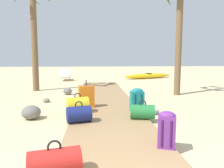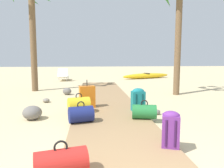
{
  "view_description": "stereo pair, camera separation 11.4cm",
  "coord_description": "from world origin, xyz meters",
  "views": [
    {
      "loc": [
        -0.34,
        -1.74,
        1.45
      ],
      "look_at": [
        0.28,
        5.57,
        0.55
      ],
      "focal_mm": 34.17,
      "sensor_mm": 36.0,
      "label": 1
    },
    {
      "loc": [
        -0.45,
        -1.73,
        1.45
      ],
      "look_at": [
        0.28,
        5.57,
        0.55
      ],
      "focal_mm": 34.17,
      "sensor_mm": 36.0,
      "label": 2
    }
  ],
  "objects": [
    {
      "name": "rock_left_mid",
      "position": [
        -1.92,
        5.31,
        0.07
      ],
      "size": [
        0.29,
        0.31,
        0.13
      ],
      "primitive_type": "ellipsoid",
      "rotation": [
        0.0,
        0.0,
        0.3
      ],
      "color": "gray",
      "rests_on": "ground"
    },
    {
      "name": "duffel_bag_yellow",
      "position": [
        -0.76,
        3.58,
        0.28
      ],
      "size": [
        0.61,
        0.51,
        0.5
      ],
      "color": "gold",
      "rests_on": "boardwalk"
    },
    {
      "name": "rock_left_near",
      "position": [
        -1.84,
        3.35,
        0.16
      ],
      "size": [
        0.59,
        0.59,
        0.33
      ],
      "primitive_type": "ellipsoid",
      "rotation": [
        0.0,
        0.0,
        1.11
      ],
      "color": "slate",
      "rests_on": "ground"
    },
    {
      "name": "ground_plane",
      "position": [
        0.0,
        4.05,
        0.0
      ],
      "size": [
        60.0,
        60.0,
        0.0
      ],
      "primitive_type": "plane",
      "color": "#CCB789"
    },
    {
      "name": "boardwalk",
      "position": [
        0.0,
        5.06,
        0.04
      ],
      "size": [
        1.77,
        10.12,
        0.08
      ],
      "primitive_type": "cube",
      "color": "#9E7A51",
      "rests_on": "ground"
    },
    {
      "name": "duffel_bag_green",
      "position": [
        0.74,
        2.88,
        0.24
      ],
      "size": [
        0.59,
        0.42,
        0.43
      ],
      "color": "#237538",
      "rests_on": "boardwalk"
    },
    {
      "name": "palm_tree_far_left",
      "position": [
        -2.96,
        7.92,
        3.78
      ],
      "size": [
        2.01,
        2.15,
        4.79
      ],
      "color": "brown",
      "rests_on": "ground"
    },
    {
      "name": "backpack_teal",
      "position": [
        0.76,
        3.6,
        0.39
      ],
      "size": [
        0.35,
        0.27,
        0.6
      ],
      "color": "#197A7F",
      "rests_on": "boardwalk"
    },
    {
      "name": "kayak",
      "position": [
        3.48,
        12.99,
        0.19
      ],
      "size": [
        3.82,
        2.0,
        0.38
      ],
      "color": "gold",
      "rests_on": "ground"
    },
    {
      "name": "duffel_bag_red",
      "position": [
        -0.81,
        0.66,
        0.24
      ],
      "size": [
        0.66,
        0.45,
        0.43
      ],
      "color": "red",
      "rests_on": "boardwalk"
    },
    {
      "name": "suitcase_orange",
      "position": [
        -0.56,
        4.13,
        0.38
      ],
      "size": [
        0.46,
        0.32,
        0.77
      ],
      "color": "orange",
      "rests_on": "boardwalk"
    },
    {
      "name": "lounge_chair",
      "position": [
        -2.19,
        12.12,
        0.33
      ],
      "size": [
        0.64,
        1.54,
        0.8
      ],
      "color": "white",
      "rests_on": "ground"
    },
    {
      "name": "duffel_bag_navy",
      "position": [
        -0.67,
        2.74,
        0.26
      ],
      "size": [
        0.58,
        0.46,
        0.46
      ],
      "color": "navy",
      "rests_on": "boardwalk"
    },
    {
      "name": "backpack_purple",
      "position": [
        0.76,
        1.32,
        0.38
      ],
      "size": [
        0.32,
        0.29,
        0.57
      ],
      "color": "#6B2D84",
      "rests_on": "boardwalk"
    },
    {
      "name": "rock_left_far",
      "position": [
        -1.39,
        6.72,
        0.14
      ],
      "size": [
        0.47,
        0.45,
        0.28
      ],
      "primitive_type": "ellipsoid",
      "rotation": [
        0.0,
        0.0,
        2.53
      ],
      "color": "slate",
      "rests_on": "ground"
    },
    {
      "name": "rock_right_near",
      "position": [
        1.25,
        3.47,
        0.07
      ],
      "size": [
        0.21,
        0.2,
        0.13
      ],
      "primitive_type": "ellipsoid",
      "rotation": [
        0.0,
        0.0,
        0.65
      ],
      "color": "slate",
      "rests_on": "ground"
    }
  ]
}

